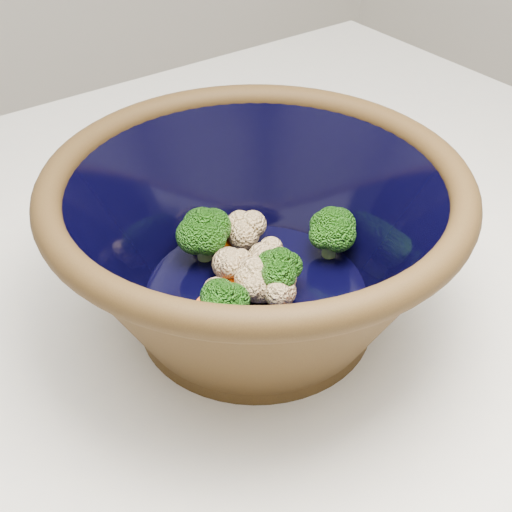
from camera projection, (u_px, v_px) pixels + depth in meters
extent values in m
cylinder|color=black|center=(256.00, 312.00, 0.63)|extent=(0.20, 0.20, 0.01)
torus|color=black|center=(256.00, 185.00, 0.55)|extent=(0.34, 0.34, 0.02)
cylinder|color=black|center=(256.00, 290.00, 0.61)|extent=(0.19, 0.19, 0.00)
cylinder|color=#608442|center=(204.00, 249.00, 0.64)|extent=(0.01, 0.01, 0.02)
ellipsoid|color=#2C7015|center=(203.00, 226.00, 0.63)|extent=(0.04, 0.04, 0.04)
cylinder|color=#608442|center=(225.00, 320.00, 0.57)|extent=(0.01, 0.01, 0.02)
ellipsoid|color=#2C7015|center=(224.00, 299.00, 0.56)|extent=(0.04, 0.04, 0.03)
cylinder|color=#608442|center=(329.00, 246.00, 0.65)|extent=(0.01, 0.01, 0.02)
ellipsoid|color=#2C7015|center=(331.00, 224.00, 0.63)|extent=(0.04, 0.04, 0.04)
cylinder|color=#608442|center=(279.00, 285.00, 0.60)|extent=(0.01, 0.01, 0.02)
ellipsoid|color=#2C7015|center=(280.00, 264.00, 0.59)|extent=(0.04, 0.04, 0.03)
sphere|color=beige|center=(280.00, 291.00, 0.59)|extent=(0.03, 0.03, 0.03)
sphere|color=beige|center=(262.00, 285.00, 0.59)|extent=(0.03, 0.03, 0.03)
sphere|color=beige|center=(262.00, 276.00, 0.60)|extent=(0.03, 0.03, 0.03)
sphere|color=beige|center=(228.00, 298.00, 0.58)|extent=(0.03, 0.03, 0.03)
sphere|color=beige|center=(229.00, 264.00, 0.62)|extent=(0.03, 0.03, 0.03)
sphere|color=beige|center=(258.00, 285.00, 0.59)|extent=(0.03, 0.03, 0.03)
sphere|color=beige|center=(262.00, 257.00, 0.63)|extent=(0.03, 0.03, 0.03)
sphere|color=beige|center=(208.00, 229.00, 0.66)|extent=(0.03, 0.03, 0.03)
sphere|color=beige|center=(215.00, 228.00, 0.66)|extent=(0.03, 0.03, 0.03)
sphere|color=beige|center=(218.00, 303.00, 0.58)|extent=(0.03, 0.03, 0.03)
sphere|color=beige|center=(243.00, 234.00, 0.65)|extent=(0.03, 0.03, 0.03)
cylinder|color=#FA5F0A|center=(237.00, 288.00, 0.61)|extent=(0.03, 0.03, 0.01)
cylinder|color=#FA5F0A|center=(219.00, 240.00, 0.66)|extent=(0.03, 0.03, 0.01)
cylinder|color=#FA5F0A|center=(335.00, 320.00, 0.57)|extent=(0.03, 0.03, 0.01)
cylinder|color=#FA5F0A|center=(210.00, 308.00, 0.59)|extent=(0.03, 0.03, 0.01)
cylinder|color=#FA5F0A|center=(242.00, 281.00, 0.61)|extent=(0.03, 0.03, 0.01)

